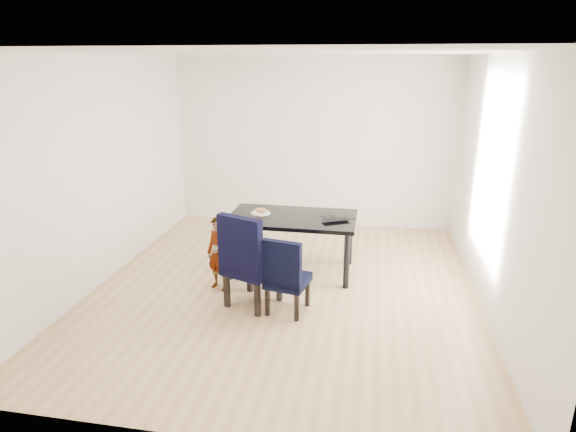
% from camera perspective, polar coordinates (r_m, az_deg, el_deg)
% --- Properties ---
extents(floor, '(4.50, 5.00, 0.01)m').
position_cam_1_polar(floor, '(5.89, -0.35, -8.54)').
color(floor, tan).
rests_on(floor, ground).
extents(ceiling, '(4.50, 5.00, 0.01)m').
position_cam_1_polar(ceiling, '(5.27, -0.41, 18.87)').
color(ceiling, white).
rests_on(ceiling, wall_back).
extents(wall_back, '(4.50, 0.01, 2.70)m').
position_cam_1_polar(wall_back, '(7.85, 3.01, 8.61)').
color(wall_back, white).
rests_on(wall_back, ground).
extents(wall_front, '(4.50, 0.01, 2.70)m').
position_cam_1_polar(wall_front, '(3.11, -8.88, -6.37)').
color(wall_front, white).
rests_on(wall_front, ground).
extents(wall_left, '(0.01, 5.00, 2.70)m').
position_cam_1_polar(wall_left, '(6.23, -21.31, 4.95)').
color(wall_left, white).
rests_on(wall_left, ground).
extents(wall_right, '(0.01, 5.00, 2.70)m').
position_cam_1_polar(wall_right, '(5.49, 23.50, 3.05)').
color(wall_right, silver).
rests_on(wall_right, ground).
extents(dining_table, '(1.60, 0.90, 0.75)m').
position_cam_1_polar(dining_table, '(6.18, 0.49, -3.35)').
color(dining_table, black).
rests_on(dining_table, floor).
extents(chair_left, '(0.68, 0.70, 1.09)m').
position_cam_1_polar(chair_left, '(5.32, -4.20, -5.06)').
color(chair_left, black).
rests_on(chair_left, floor).
extents(chair_right, '(0.50, 0.51, 0.88)m').
position_cam_1_polar(chair_right, '(5.20, -0.01, -6.88)').
color(chair_right, black).
rests_on(chair_right, floor).
extents(child, '(0.39, 0.33, 0.90)m').
position_cam_1_polar(child, '(5.74, -8.19, -4.43)').
color(child, orange).
rests_on(child, floor).
extents(plate, '(0.27, 0.27, 0.01)m').
position_cam_1_polar(plate, '(6.17, -3.25, 0.36)').
color(plate, silver).
rests_on(plate, dining_table).
extents(sandwich, '(0.17, 0.12, 0.06)m').
position_cam_1_polar(sandwich, '(6.16, -3.24, 0.70)').
color(sandwich, '#AC6D3D').
rests_on(sandwich, plate).
extents(laptop, '(0.41, 0.35, 0.03)m').
position_cam_1_polar(laptop, '(5.94, 5.51, -0.35)').
color(laptop, black).
rests_on(laptop, dining_table).
extents(cable_tangle, '(0.18, 0.18, 0.01)m').
position_cam_1_polar(cable_tangle, '(5.97, 4.88, -0.33)').
color(cable_tangle, black).
rests_on(cable_tangle, dining_table).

